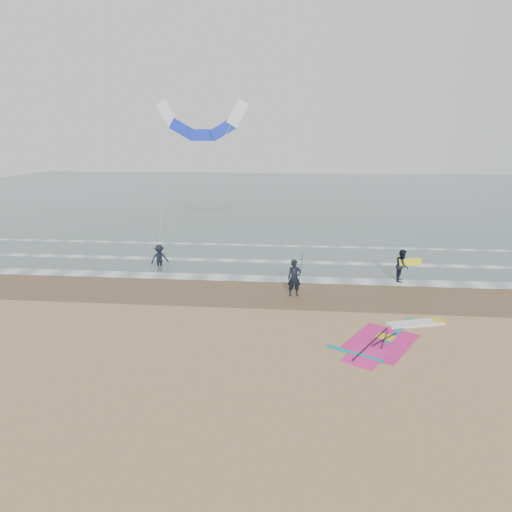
# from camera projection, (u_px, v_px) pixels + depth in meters

# --- Properties ---
(ground) EXTENTS (120.00, 120.00, 0.00)m
(ground) POSITION_uv_depth(u_px,v_px,m) (284.00, 342.00, 18.12)
(ground) COLOR tan
(ground) RESTS_ON ground
(sea_water) EXTENTS (120.00, 80.00, 0.02)m
(sea_water) POSITION_uv_depth(u_px,v_px,m) (297.00, 195.00, 64.33)
(sea_water) COLOR #47605E
(sea_water) RESTS_ON ground
(wet_sand_band) EXTENTS (120.00, 5.00, 0.01)m
(wet_sand_band) POSITION_uv_depth(u_px,v_px,m) (289.00, 292.00, 23.89)
(wet_sand_band) COLOR brown
(wet_sand_band) RESTS_ON ground
(foam_waterline) EXTENTS (120.00, 9.15, 0.02)m
(foam_waterline) POSITION_uv_depth(u_px,v_px,m) (291.00, 268.00, 28.16)
(foam_waterline) COLOR white
(foam_waterline) RESTS_ON ground
(windsurf_rig) EXTENTS (5.32, 5.04, 0.13)m
(windsurf_rig) POSITION_uv_depth(u_px,v_px,m) (391.00, 337.00, 18.48)
(windsurf_rig) COLOR white
(windsurf_rig) RESTS_ON ground
(person_standing) EXTENTS (0.76, 0.57, 1.91)m
(person_standing) POSITION_uv_depth(u_px,v_px,m) (294.00, 278.00, 23.15)
(person_standing) COLOR black
(person_standing) RESTS_ON ground
(person_walking) EXTENTS (0.92, 1.05, 1.83)m
(person_walking) POSITION_uv_depth(u_px,v_px,m) (402.00, 266.00, 25.55)
(person_walking) COLOR black
(person_walking) RESTS_ON ground
(person_wading) EXTENTS (1.29, 1.17, 1.74)m
(person_wading) POSITION_uv_depth(u_px,v_px,m) (159.00, 253.00, 28.51)
(person_wading) COLOR black
(person_wading) RESTS_ON ground
(held_pole) EXTENTS (0.17, 0.86, 1.82)m
(held_pole) POSITION_uv_depth(u_px,v_px,m) (300.00, 270.00, 23.01)
(held_pole) COLOR black
(held_pole) RESTS_ON ground
(carried_kiteboard) EXTENTS (1.30, 0.51, 0.39)m
(carried_kiteboard) POSITION_uv_depth(u_px,v_px,m) (410.00, 262.00, 25.36)
(carried_kiteboard) COLOR yellow
(carried_kiteboard) RESTS_ON ground
(surf_kite) EXTENTS (6.20, 4.03, 9.15)m
(surf_kite) POSITION_uv_depth(u_px,v_px,m) (202.00, 125.00, 30.05)
(surf_kite) COLOR white
(surf_kite) RESTS_ON ground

